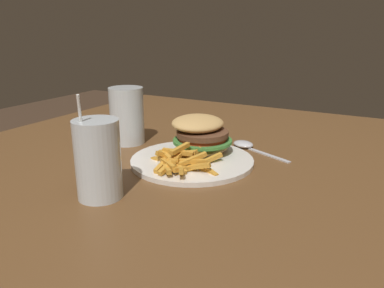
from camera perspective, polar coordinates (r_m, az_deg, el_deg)
dining_table at (r=0.91m, az=-2.85°, el=-10.78°), size 1.32×1.10×0.72m
meal_plate_near at (r=0.84m, az=0.69°, el=-0.24°), size 0.27×0.27×0.10m
beer_glass at (r=0.97m, az=-9.87°, el=3.94°), size 0.09×0.09×0.14m
juice_glass at (r=0.66m, az=-14.10°, el=-2.65°), size 0.08×0.08×0.19m
spoon at (r=0.93m, az=8.15°, el=-0.16°), size 0.10×0.17×0.02m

